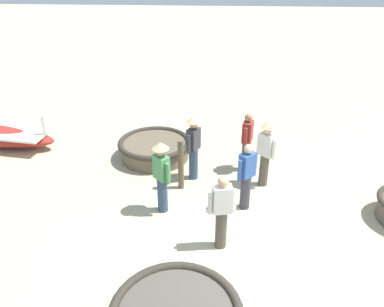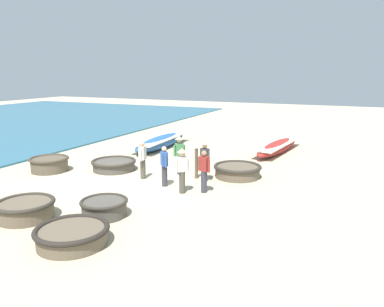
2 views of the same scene
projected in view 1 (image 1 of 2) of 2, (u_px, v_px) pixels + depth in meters
ground_plane at (274, 277)px, 6.55m from camera, size 80.00×80.00×0.00m
coracle_far_left at (155, 148)px, 10.33m from camera, size 2.01×2.01×0.53m
fisherman_with_hat at (162, 173)px, 7.83m from camera, size 0.40×0.40×1.67m
fisherman_crouching at (222, 211)px, 6.87m from camera, size 0.28×0.52×1.57m
fisherman_by_coracle at (266, 150)px, 8.77m from camera, size 0.39×0.41×1.67m
fisherman_standing_left at (247, 175)px, 7.98m from camera, size 0.39×0.41×1.57m
fisherman_hauling at (193, 144)px, 9.04m from camera, size 0.48×0.36×1.67m
fisherman_standing_right at (247, 141)px, 9.46m from camera, size 0.51×0.31×1.57m
mooring_post_shoreline at (181, 165)px, 8.79m from camera, size 0.14×0.14×1.27m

